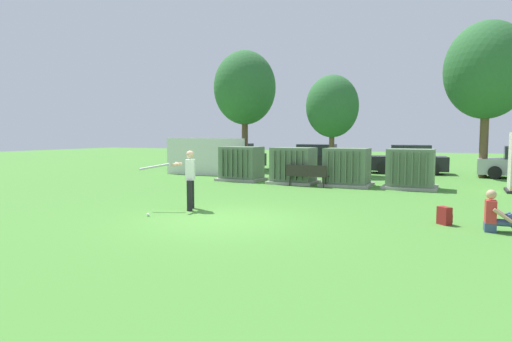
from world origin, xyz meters
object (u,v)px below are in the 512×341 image
at_px(transformer_east, 411,169).
at_px(backpack, 445,216).
at_px(transformer_west, 242,164).
at_px(seated_spectator, 495,215).
at_px(transformer_mid_west, 293,166).
at_px(transformer_mid_east, 347,168).
at_px(parked_car_right_of_center, 408,160).
at_px(park_bench, 307,174).
at_px(batter, 188,177).
at_px(parked_car_leftmost, 233,157).
at_px(parked_car_left_of_center, 315,159).
at_px(sports_ball, 148,215).

height_order(transformer_east, backpack, transformer_east).
bearing_deg(transformer_west, seated_spectator, -36.70).
height_order(transformer_mid_west, transformer_mid_east, same).
distance_m(transformer_west, parked_car_right_of_center, 10.03).
relative_size(park_bench, backpack, 4.14).
bearing_deg(backpack, park_bench, 131.96).
distance_m(transformer_mid_east, batter, 8.39).
relative_size(transformer_east, backpack, 4.77).
distance_m(seated_spectator, parked_car_leftmost, 20.19).
xyz_separation_m(transformer_west, parked_car_left_of_center, (1.60, 6.72, -0.04)).
bearing_deg(seated_spectator, transformer_east, 108.51).
distance_m(transformer_mid_east, parked_car_right_of_center, 7.66).
bearing_deg(parked_car_leftmost, transformer_west, -59.08).
xyz_separation_m(seated_spectator, parked_car_right_of_center, (-3.37, 14.93, 0.38)).
relative_size(transformer_mid_west, parked_car_left_of_center, 0.50).
bearing_deg(transformer_mid_east, parked_car_right_of_center, 76.69).
xyz_separation_m(backpack, parked_car_leftmost, (-13.19, 13.92, 0.54)).
bearing_deg(transformer_east, backpack, -78.38).
bearing_deg(transformer_mid_west, parked_car_left_of_center, 99.20).
height_order(park_bench, parked_car_leftmost, parked_car_leftmost).
xyz_separation_m(transformer_west, sports_ball, (1.88, -9.43, -0.74)).
bearing_deg(seated_spectator, sports_ball, -168.06).
bearing_deg(backpack, batter, -173.50).
distance_m(transformer_west, backpack, 11.75).
bearing_deg(transformer_west, park_bench, -16.71).
distance_m(backpack, parked_car_right_of_center, 14.74).
xyz_separation_m(transformer_mid_east, seated_spectator, (5.13, -7.48, -0.41)).
relative_size(parked_car_leftmost, parked_car_left_of_center, 1.00).
relative_size(transformer_mid_east, batter, 1.21).
relative_size(transformer_mid_east, transformer_east, 1.00).
bearing_deg(seated_spectator, parked_car_right_of_center, 102.71).
height_order(transformer_mid_west, seated_spectator, transformer_mid_west).
distance_m(transformer_mid_west, transformer_east, 5.00).
xyz_separation_m(transformer_west, parked_car_leftmost, (-3.98, 6.64, -0.04)).
bearing_deg(transformer_mid_west, transformer_mid_east, 0.57).
distance_m(transformer_mid_west, parked_car_right_of_center, 8.57).
height_order(transformer_mid_west, parked_car_left_of_center, same).
bearing_deg(parked_car_left_of_center, transformer_east, -47.83).
distance_m(transformer_mid_east, backpack, 8.20).
relative_size(transformer_mid_west, transformer_east, 1.00).
relative_size(batter, sports_ball, 19.33).
bearing_deg(parked_car_right_of_center, transformer_mid_west, -119.24).
distance_m(transformer_west, park_bench, 3.82).
bearing_deg(transformer_west, parked_car_right_of_center, 46.50).
bearing_deg(transformer_mid_west, batter, -93.15).
bearing_deg(park_bench, sports_ball, -102.00).
distance_m(transformer_west, sports_ball, 9.64).
relative_size(park_bench, batter, 1.05).
bearing_deg(sports_ball, seated_spectator, 11.94).
bearing_deg(backpack, parked_car_left_of_center, 118.53).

